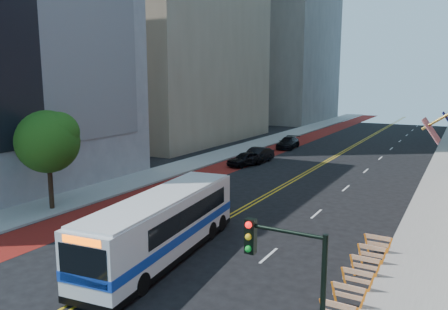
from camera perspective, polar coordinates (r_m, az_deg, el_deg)
ground at (r=20.71m, az=-14.05°, el=-15.74°), size 160.00×160.00×0.00m
sidewalk_left at (r=50.91m, az=-0.81°, el=-0.09°), size 4.00×140.00×0.15m
sidewalk_right at (r=44.34m, az=27.21°, el=-2.68°), size 4.00×140.00×0.15m
bus_lane_paint at (r=49.12m, az=3.14°, el=-0.56°), size 3.60×140.00×0.01m
center_line_inner at (r=46.27m, az=11.99°, el=-1.40°), size 0.14×140.00×0.01m
center_line_outer at (r=46.17m, az=12.42°, el=-1.44°), size 0.14×140.00×0.01m
lane_dashes at (r=52.85m, az=19.74°, el=-0.38°), size 0.14×98.20×0.01m
construction_barriers at (r=19.06m, az=16.53°, el=-15.96°), size 1.42×10.91×1.00m
street_tree at (r=31.38m, az=-21.94°, el=1.92°), size 4.20×4.20×6.70m
traffic_signal at (r=11.75m, az=8.52°, el=-16.08°), size 2.21×0.34×5.07m
transit_bus at (r=22.30m, az=-7.85°, el=-8.97°), size 3.92×11.97×3.23m
car_a at (r=45.25m, az=2.84°, el=-0.50°), size 3.00×4.67×1.48m
car_b at (r=47.10m, az=4.33°, el=-0.04°), size 2.16×4.97×1.59m
car_c at (r=57.28m, az=8.37°, el=1.58°), size 2.41×5.19×1.47m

